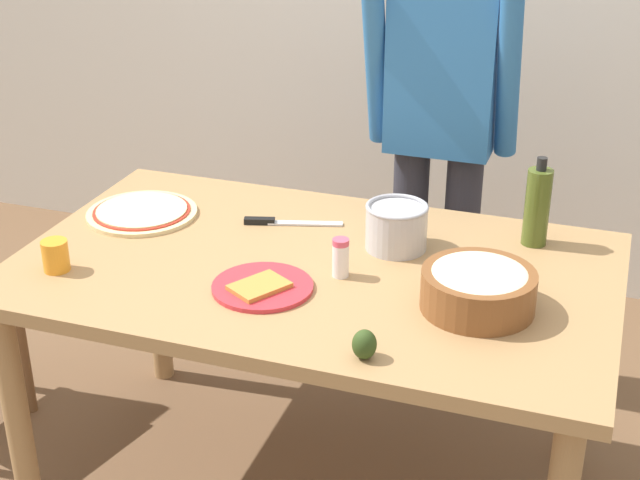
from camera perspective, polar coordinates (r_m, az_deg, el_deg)
name	(u,v)px	position (r m, az deg, el deg)	size (l,w,h in m)	color
dining_table	(314,294)	(2.52, -0.37, -3.36)	(1.60, 0.96, 0.76)	#A37A4C
person_cook	(441,123)	(3.05, 7.47, 7.16)	(0.49, 0.25, 1.62)	#2D2D38
pizza_raw_on_board	(142,212)	(2.82, -10.93, 1.70)	(0.33, 0.33, 0.02)	beige
plate_with_slice	(262,287)	(2.35, -3.60, -2.89)	(0.26, 0.26, 0.02)	red
popcorn_bowl	(478,286)	(2.27, 9.75, -2.83)	(0.28, 0.28, 0.11)	brown
olive_oil_bottle	(537,206)	(2.62, 13.25, 2.04)	(0.07, 0.07, 0.26)	#47561E
steel_pot	(396,226)	(2.55, 4.73, 0.85)	(0.17, 0.17, 0.13)	#B7B7BC
cup_orange	(56,256)	(2.53, -16.00, -0.93)	(0.07, 0.07, 0.09)	orange
salt_shaker	(341,258)	(2.40, 1.28, -1.10)	(0.04, 0.04, 0.11)	white
chef_knife	(281,222)	(2.71, -2.42, 1.11)	(0.29, 0.11, 0.02)	silver
avocado	(364,344)	(2.06, 2.75, -6.44)	(0.06, 0.06, 0.07)	#2D4219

